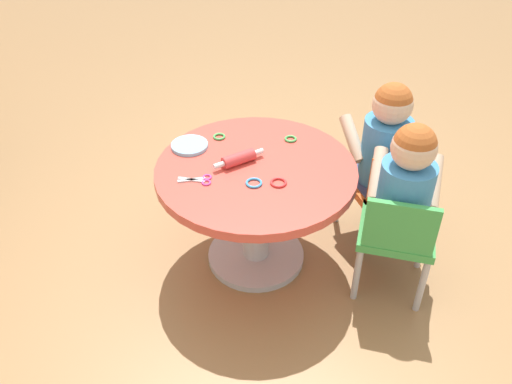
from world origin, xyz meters
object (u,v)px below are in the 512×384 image
craft_table (256,193)px  seated_child_left (406,183)px  rolling_pin (239,159)px  craft_scissors (200,180)px  child_chair_right (383,185)px  seated_child_right (386,138)px  child_chair_left (396,234)px

craft_table → seated_child_left: (-0.17, -0.57, 0.16)m
rolling_pin → craft_scissors: bearing=125.9°
child_chair_right → seated_child_right: 0.23m
craft_scissors → seated_child_right: bearing=-72.6°
craft_scissors → child_chair_left: bearing=-98.9°
child_chair_left → craft_scissors: size_ratio=3.94×
child_chair_left → rolling_pin: size_ratio=2.54×
seated_child_left → child_chair_right: bearing=-2.2°
craft_table → craft_scissors: bearing=110.4°
seated_child_left → rolling_pin: 0.67m
child_chair_right → rolling_pin: rolling_pin is taller
craft_table → seated_child_left: 0.61m
child_chair_left → rolling_pin: 0.71m
child_chair_left → craft_scissors: child_chair_left is taller
seated_child_left → child_chair_right: seated_child_left is taller
seated_child_right → child_chair_left: bearing=178.1°
seated_child_left → child_chair_right: (0.29, -0.01, -0.23)m
child_chair_left → rolling_pin: (0.23, 0.63, 0.23)m
child_chair_right → seated_child_right: (0.04, 0.01, 0.23)m
craft_table → craft_scissors: (-0.08, 0.22, 0.13)m
child_chair_left → seated_child_left: seated_child_left is taller
rolling_pin → seated_child_left: bearing=-107.0°
seated_child_left → craft_scissors: seated_child_left is taller
rolling_pin → craft_scissors: (-0.11, 0.15, -0.02)m
child_chair_right → child_chair_left: bearing=176.1°
child_chair_left → child_chair_right: (0.33, -0.02, 0.00)m
child_chair_right → craft_scissors: size_ratio=3.94×
child_chair_right → craft_scissors: (-0.21, 0.81, 0.21)m
child_chair_right → rolling_pin: bearing=98.6°
child_chair_left → child_chair_right: size_ratio=1.00×
craft_table → child_chair_right: child_chair_right is taller
seated_child_left → craft_scissors: bearing=84.0°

